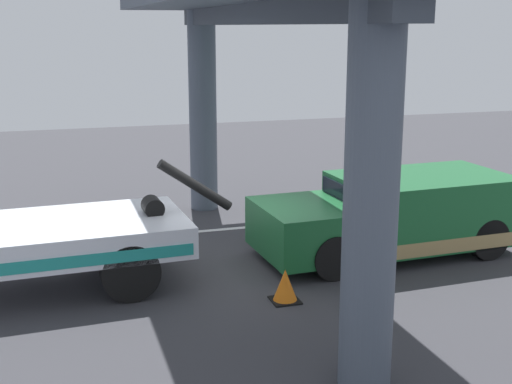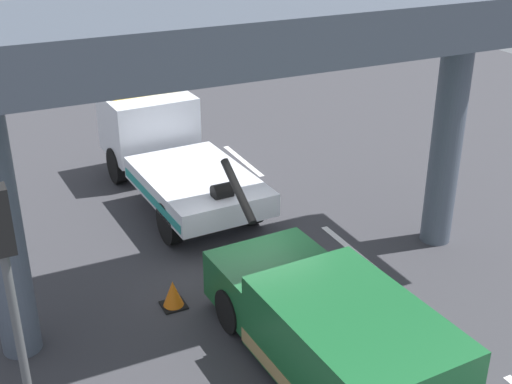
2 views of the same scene
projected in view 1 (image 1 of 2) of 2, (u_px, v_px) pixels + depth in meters
The scene contains 5 objects.
ground_plane at pixel (241, 271), 13.19m from camera, with size 60.00×40.00×0.10m, color #38383D.
lane_stripe_west at pixel (441, 210), 17.33m from camera, with size 2.60×0.16×0.01m, color silver.
lane_stripe_mid at pixel (210, 230), 15.62m from camera, with size 2.60×0.16×0.01m, color silver.
towed_van_green at pixel (396, 216), 13.93m from camera, with size 5.29×2.42×1.58m.
traffic_cone_orange at pixel (285, 286), 11.56m from camera, with size 0.47×0.47×0.56m.
Camera 1 is at (3.38, 12.01, 4.52)m, focal length 48.26 mm.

